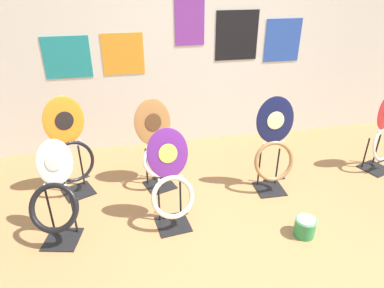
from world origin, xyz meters
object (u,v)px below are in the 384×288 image
Objects in this scene: toilet_seat_display_purple_note at (171,185)px; toilet_seat_display_white_plain at (55,199)px; paint_can at (305,226)px; toilet_seat_display_crimson_swirl at (384,135)px; toilet_seat_display_orange_sun at (70,147)px; toilet_seat_display_woodgrain at (156,144)px; toilet_seat_display_navy_moon at (274,150)px.

toilet_seat_display_white_plain is (-0.93, -0.00, -0.00)m from toilet_seat_display_purple_note.
toilet_seat_display_white_plain reaches higher than paint_can.
toilet_seat_display_white_plain is 0.95× the size of toilet_seat_display_crimson_swirl.
paint_can is at bearing -147.62° from toilet_seat_display_crimson_swirl.
toilet_seat_display_white_plain is at bearing -95.20° from toilet_seat_display_orange_sun.
toilet_seat_display_woodgrain is at bearing 138.07° from paint_can.
toilet_seat_display_woodgrain is (-0.05, 0.64, 0.06)m from toilet_seat_display_purple_note.
toilet_seat_display_white_plain is at bearing 169.63° from paint_can.
toilet_seat_display_purple_note is at bearing -169.22° from toilet_seat_display_crimson_swirl.
paint_can is (0.02, -0.70, -0.37)m from toilet_seat_display_navy_moon.
paint_can is at bearing -28.04° from toilet_seat_display_orange_sun.
toilet_seat_display_purple_note is 0.87× the size of toilet_seat_display_orange_sun.
toilet_seat_display_purple_note is at bearing -37.38° from toilet_seat_display_orange_sun.
toilet_seat_display_purple_note is 1.10m from toilet_seat_display_orange_sun.
toilet_seat_display_navy_moon is 0.79m from paint_can.
toilet_seat_display_woodgrain is at bearing 175.52° from toilet_seat_display_crimson_swirl.
toilet_seat_display_navy_moon is at bearing -16.11° from toilet_seat_display_woodgrain.
toilet_seat_display_navy_moon is 5.41× the size of paint_can.
toilet_seat_display_purple_note is 1.19m from paint_can.
toilet_seat_display_crimson_swirl is at bearing 10.78° from toilet_seat_display_purple_note.
toilet_seat_display_navy_moon is (1.99, 0.33, 0.05)m from toilet_seat_display_white_plain.
paint_can is at bearing -41.93° from toilet_seat_display_woodgrain.
toilet_seat_display_crimson_swirl is 1.58m from paint_can.
paint_can is (-1.30, -0.83, -0.34)m from toilet_seat_display_crimson_swirl.
toilet_seat_display_navy_moon is at bearing -10.05° from toilet_seat_display_orange_sun.
toilet_seat_display_navy_moon reaches higher than toilet_seat_display_woodgrain.
toilet_seat_display_white_plain is at bearing -172.12° from toilet_seat_display_crimson_swirl.
toilet_seat_display_orange_sun reaches higher than paint_can.
toilet_seat_display_white_plain is (-0.88, -0.65, -0.06)m from toilet_seat_display_woodgrain.
toilet_seat_display_crimson_swirl is (1.32, 0.13, -0.03)m from toilet_seat_display_navy_moon.
toilet_seat_display_white_plain is 0.68m from toilet_seat_display_orange_sun.
toilet_seat_display_woodgrain reaches higher than toilet_seat_display_purple_note.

